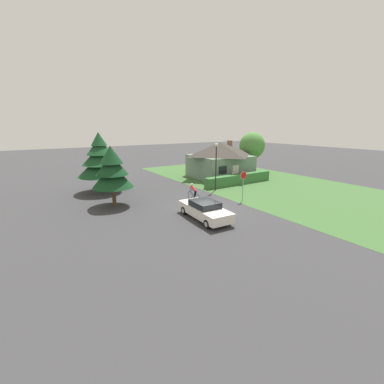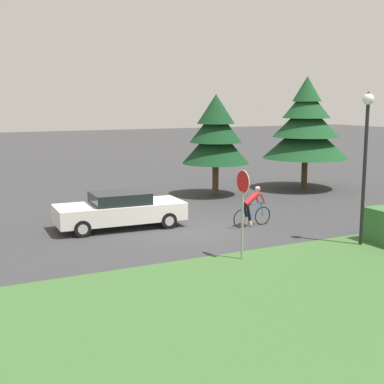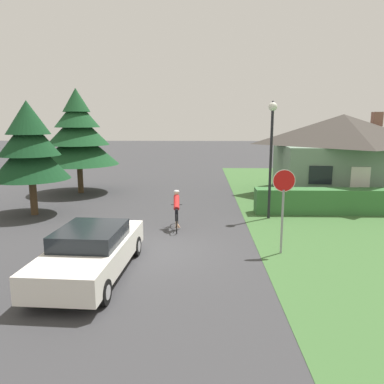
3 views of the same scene
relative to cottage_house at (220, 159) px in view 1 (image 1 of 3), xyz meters
name	(u,v)px [view 1 (image 1 of 3)]	position (x,y,z in m)	size (l,w,h in m)	color
ground_plane	(205,208)	(-9.37, -9.74, -2.35)	(140.00, 140.00, 0.00)	#38383A
grass_verge_right	(263,183)	(1.99, -5.74, -2.35)	(16.00, 36.00, 0.01)	#3D6633
cottage_house	(220,159)	(0.00, 0.00, 0.00)	(7.67, 7.41, 4.67)	slate
hedge_row	(239,179)	(-0.77, -4.51, -1.78)	(9.26, 0.90, 1.15)	#387038
sedan_left_lane	(205,210)	(-10.83, -11.72, -1.67)	(2.09, 4.83, 1.35)	silver
cyclist	(194,192)	(-8.82, -7.18, -1.62)	(0.44, 1.72, 1.53)	black
stop_sign	(243,180)	(-5.31, -9.84, -0.45)	(0.70, 0.07, 2.70)	gray
street_lamp	(216,157)	(-4.94, -5.45, 1.11)	(0.36, 0.36, 5.00)	black
conifer_tall_near	(112,170)	(-15.40, -5.05, 0.73)	(3.35, 3.35, 5.04)	#4C3823
conifer_tall_far	(100,159)	(-14.99, 0.25, 1.00)	(4.54, 4.54, 6.00)	#4C3823
deciduous_tree_right	(252,146)	(5.85, 0.12, 1.50)	(3.53, 3.53, 5.72)	#4C3823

